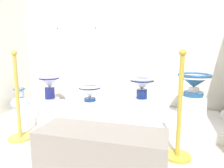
# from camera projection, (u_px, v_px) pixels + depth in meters

# --- Properties ---
(wall_back) EXTENTS (3.67, 0.06, 2.90)m
(wall_back) POSITION_uv_depth(u_px,v_px,m) (123.00, 19.00, 3.22)
(wall_back) COLOR white
(wall_back) RESTS_ON ground_plane
(display_platform) EXTENTS (2.88, 0.96, 0.11)m
(display_platform) POSITION_uv_depth(u_px,v_px,m) (113.00, 116.00, 2.94)
(display_platform) COLOR white
(display_platform) RESTS_ON ground_plane
(plinth_block_broad_patterned) EXTENTS (0.36, 0.32, 0.06)m
(plinth_block_broad_patterned) POSITION_uv_depth(u_px,v_px,m) (50.00, 103.00, 3.31)
(plinth_block_broad_patterned) COLOR white
(plinth_block_broad_patterned) RESTS_ON display_platform
(antique_toilet_broad_patterned) EXTENTS (0.33, 0.33, 0.42)m
(antique_toilet_broad_patterned) POSITION_uv_depth(u_px,v_px,m) (49.00, 84.00, 3.26)
(antique_toilet_broad_patterned) COLOR #ACB0D8
(antique_toilet_broad_patterned) RESTS_ON plinth_block_broad_patterned
(plinth_block_leftmost) EXTENTS (0.30, 0.29, 0.08)m
(plinth_block_leftmost) POSITION_uv_depth(u_px,v_px,m) (90.00, 106.00, 3.07)
(plinth_block_leftmost) COLOR white
(plinth_block_leftmost) RESTS_ON display_platform
(antique_toilet_leftmost) EXTENTS (0.34, 0.34, 0.29)m
(antique_toilet_leftmost) POSITION_uv_depth(u_px,v_px,m) (90.00, 92.00, 3.03)
(antique_toilet_leftmost) COLOR white
(antique_toilet_leftmost) RESTS_ON plinth_block_leftmost
(plinth_block_central_ornate) EXTENTS (0.36, 0.38, 0.14)m
(plinth_block_central_ornate) POSITION_uv_depth(u_px,v_px,m) (141.00, 108.00, 2.87)
(plinth_block_central_ornate) COLOR white
(plinth_block_central_ornate) RESTS_ON display_platform
(antique_toilet_central_ornate) EXTENTS (0.34, 0.34, 0.36)m
(antique_toilet_central_ornate) POSITION_uv_depth(u_px,v_px,m) (142.00, 86.00, 2.82)
(antique_toilet_central_ornate) COLOR silver
(antique_toilet_central_ornate) RESTS_ON plinth_block_central_ornate
(plinth_block_slender_white) EXTENTS (0.29, 0.33, 0.27)m
(plinth_block_slender_white) POSITION_uv_depth(u_px,v_px,m) (193.00, 106.00, 2.71)
(plinth_block_slender_white) COLOR white
(plinth_block_slender_white) RESTS_ON display_platform
(antique_toilet_slender_white) EXTENTS (0.41, 0.41, 0.30)m
(antique_toilet_slender_white) POSITION_uv_depth(u_px,v_px,m) (194.00, 81.00, 2.65)
(antique_toilet_slender_white) COLOR #215186
(antique_toilet_slender_white) RESTS_ON plinth_block_slender_white
(info_placard_first) EXTENTS (0.11, 0.01, 0.11)m
(info_placard_first) POSITION_uv_depth(u_px,v_px,m) (60.00, 31.00, 3.50)
(info_placard_first) COLOR white
(info_placard_second) EXTENTS (0.11, 0.01, 0.13)m
(info_placard_second) POSITION_uv_depth(u_px,v_px,m) (98.00, 30.00, 3.32)
(info_placard_second) COLOR white
(decorative_vase_companion) EXTENTS (0.29, 0.29, 0.38)m
(decorative_vase_companion) POSITION_uv_depth(u_px,v_px,m) (20.00, 102.00, 3.30)
(decorative_vase_companion) COLOR #2D5986
(decorative_vase_companion) RESTS_ON ground_plane
(stanchion_post_near_left) EXTENTS (0.26, 0.26, 0.98)m
(stanchion_post_near_left) POSITION_uv_depth(u_px,v_px,m) (19.00, 114.00, 2.26)
(stanchion_post_near_left) COLOR gold
(stanchion_post_near_left) RESTS_ON ground_plane
(stanchion_post_near_right) EXTENTS (0.25, 0.25, 0.99)m
(stanchion_post_near_right) POSITION_uv_depth(u_px,v_px,m) (179.00, 126.00, 1.86)
(stanchion_post_near_right) COLOR gold
(stanchion_post_near_right) RESTS_ON ground_plane
(museum_bench) EXTENTS (0.95, 0.36, 0.40)m
(museum_bench) POSITION_uv_depth(u_px,v_px,m) (102.00, 156.00, 1.53)
(museum_bench) COLOR gray
(museum_bench) RESTS_ON ground_plane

